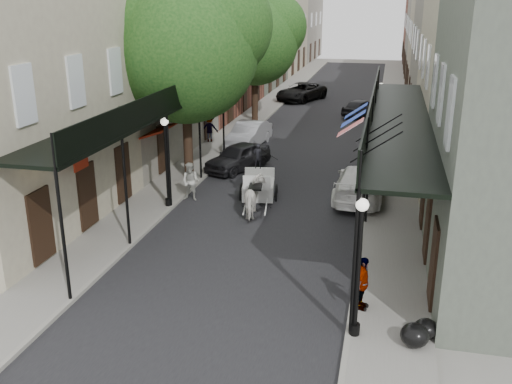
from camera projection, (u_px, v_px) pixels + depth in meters
The scene contains 24 objects.
ground at pixel (223, 285), 17.46m from camera, with size 140.00×140.00×0.00m, color gray.
road at pixel (312, 138), 35.90m from camera, with size 8.00×90.00×0.01m, color black.
sidewalk_left at pixel (235, 133), 36.95m from camera, with size 2.20×90.00×0.12m, color gray.
sidewalk_right at pixel (393, 141), 34.81m from camera, with size 2.20×90.00×0.12m, color gray.
building_row_left at pixel (223, 39), 45.27m from camera, with size 5.00×80.00×10.50m, color #B7B092.
building_row_right at pixel (449, 43), 41.59m from camera, with size 5.00×80.00×10.50m, color gray.
gallery_left at pixel (157, 107), 23.61m from camera, with size 2.20×18.05×4.88m.
gallery_right at pixel (394, 117), 21.56m from camera, with size 2.20×18.05×4.88m.
tree_near at pixel (194, 41), 25.65m from camera, with size 7.31×6.80×9.63m.
tree_far at pixel (261, 37), 38.78m from camera, with size 6.45×6.00×8.61m.
lamppost_right_near at pixel (358, 266), 14.07m from camera, with size 0.32×0.32×3.71m.
lamppost_left at pixel (167, 161), 23.20m from camera, with size 0.32×0.32×3.71m.
lamppost_right_far at pixel (379, 114), 32.52m from camera, with size 0.32×0.32×3.71m.
horse at pixel (255, 197), 22.82m from camera, with size 0.84×1.85×1.56m, color white.
carriage at pixel (259, 174), 25.04m from camera, with size 1.81×2.48×2.61m.
pedestrian_walking at pixel (191, 182), 24.51m from camera, with size 0.82×0.64×1.68m, color #B1B1A7.
pedestrian_sidewalk_left at pixel (210, 128), 34.20m from camera, with size 1.04×0.60×1.61m, color gray.
pedestrian_sidewalk_right at pixel (363, 283), 15.67m from camera, with size 0.91×0.38×1.55m, color gray.
car_left_near at pixel (238, 157), 28.98m from camera, with size 1.62×4.02×1.37m, color black.
car_left_mid at pixel (249, 135), 33.52m from camera, with size 1.54×4.41×1.45m, color #A0A0A5.
car_left_far at pixel (301, 92), 48.72m from camera, with size 2.49×5.40×1.50m, color black.
car_right_near at pixel (360, 183), 24.75m from camera, with size 2.06×5.06×1.47m, color white.
car_right_far at pixel (361, 108), 42.26m from camera, with size 1.53×3.80×1.29m, color black.
trash_bags at pixel (419, 333), 14.24m from camera, with size 0.97×1.12×0.61m.
Camera 1 is at (4.50, -14.97, 8.32)m, focal length 40.00 mm.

